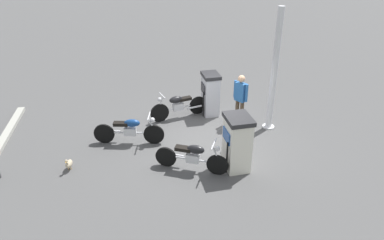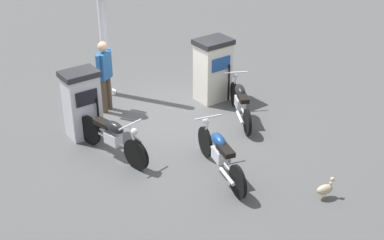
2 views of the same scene
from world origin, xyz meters
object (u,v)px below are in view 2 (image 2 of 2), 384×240
canopy_support_pole (103,22)px  motorcycle_near_pump (112,137)px  motorcycle_far_pump (240,101)px  wandering_duck (325,189)px  attendant_person (105,72)px  motorcycle_extra (220,153)px  fuel_pump_far (213,69)px  fuel_pump_near (82,103)px

canopy_support_pole → motorcycle_near_pump: bearing=-22.4°
motorcycle_far_pump → wandering_duck: (3.30, -0.57, -0.25)m
canopy_support_pole → attendant_person: bearing=-25.3°
motorcycle_extra → canopy_support_pole: bearing=-176.5°
fuel_pump_far → motorcycle_far_pump: 1.24m
fuel_pump_far → fuel_pump_near: bearing=-90.0°
motorcycle_near_pump → wandering_duck: bearing=37.9°
attendant_person → motorcycle_extra: bearing=10.9°
wandering_duck → canopy_support_pole: 6.58m
motorcycle_extra → motorcycle_far_pump: bearing=133.6°
fuel_pump_far → motorcycle_near_pump: (1.15, -3.22, -0.33)m
fuel_pump_far → motorcycle_extra: 3.35m
fuel_pump_far → wandering_duck: size_ratio=3.79×
attendant_person → fuel_pump_far: bearing=71.9°
motorcycle_near_pump → motorcycle_far_pump: size_ratio=1.09×
attendant_person → motorcycle_near_pump: bearing=-21.1°
attendant_person → canopy_support_pole: bearing=154.7°
attendant_person → canopy_support_pole: 1.33m
fuel_pump_far → motorcycle_far_pump: bearing=-2.6°
motorcycle_far_pump → canopy_support_pole: canopy_support_pole is taller
fuel_pump_near → wandering_duck: fuel_pump_near is taller
fuel_pump_far → motorcycle_near_pump: size_ratio=0.76×
wandering_duck → fuel_pump_far: bearing=172.1°
fuel_pump_near → motorcycle_near_pump: (1.15, 0.15, -0.30)m
fuel_pump_far → attendant_person: (-0.81, -2.47, 0.21)m
motorcycle_near_pump → motorcycle_far_pump: motorcycle_near_pump is taller
fuel_pump_near → canopy_support_pole: (-1.71, 1.33, 1.12)m
attendant_person → canopy_support_pole: canopy_support_pole is taller
motorcycle_far_pump → motorcycle_near_pump: bearing=-90.8°
fuel_pump_near → canopy_support_pole: bearing=142.2°
attendant_person → wandering_duck: 5.67m
motorcycle_extra → wandering_duck: motorcycle_extra is taller
motorcycle_near_pump → canopy_support_pole: (-2.85, 1.18, 1.42)m
motorcycle_far_pump → wandering_duck: 3.36m
canopy_support_pole → fuel_pump_far: bearing=50.2°
canopy_support_pole → motorcycle_extra: bearing=3.5°
motorcycle_extra → attendant_person: size_ratio=1.23×
motorcycle_far_pump → fuel_pump_far: bearing=177.4°
motorcycle_extra → wandering_duck: 2.04m
fuel_pump_far → wandering_duck: 4.57m
fuel_pump_near → attendant_person: (-0.81, 0.90, 0.23)m
fuel_pump_near → attendant_person: attendant_person is taller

